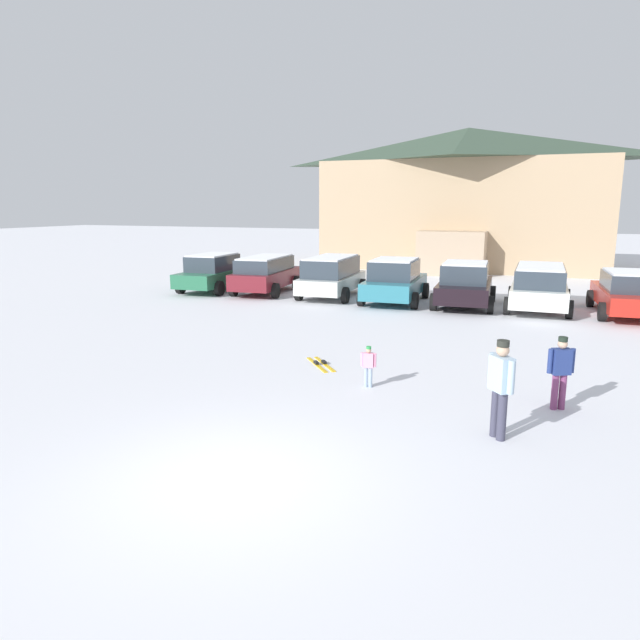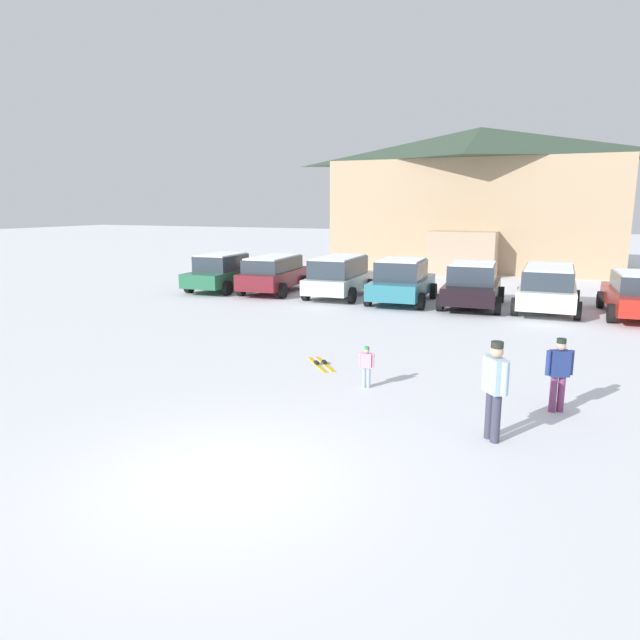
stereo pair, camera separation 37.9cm
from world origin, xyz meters
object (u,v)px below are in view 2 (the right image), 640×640
(parked_green_coupe, at_px, (223,272))
(parked_white_suv, at_px, (548,287))
(ski_lodge, at_px, (477,198))
(pair_of_skis, at_px, (321,364))
(skier_adult_in_blue_parka, at_px, (495,385))
(skier_teen_in_navy_coat, at_px, (559,371))
(parked_maroon_van, at_px, (274,273))
(parked_black_sedan, at_px, (472,285))
(parked_silver_wagon, at_px, (339,275))
(parked_red_sedan, at_px, (640,294))
(parked_teal_hatchback, at_px, (402,281))
(skier_child_in_pink_snowsuit, at_px, (367,365))

(parked_green_coupe, relative_size, parked_white_suv, 1.03)
(ski_lodge, bearing_deg, pair_of_skis, -89.61)
(skier_adult_in_blue_parka, height_order, skier_teen_in_navy_coat, skier_adult_in_blue_parka)
(parked_white_suv, xyz_separation_m, pair_of_skis, (-4.67, -9.82, -0.87))
(ski_lodge, height_order, parked_white_suv, ski_lodge)
(skier_adult_in_blue_parka, bearing_deg, parked_white_suv, 88.69)
(parked_maroon_van, relative_size, parked_black_sedan, 1.00)
(parked_maroon_van, xyz_separation_m, parked_silver_wagon, (3.08, 0.03, 0.04))
(parked_green_coupe, relative_size, parked_red_sedan, 1.01)
(parked_silver_wagon, xyz_separation_m, parked_teal_hatchback, (2.79, -0.31, -0.05))
(parked_black_sedan, bearing_deg, parked_maroon_van, 178.93)
(skier_child_in_pink_snowsuit, bearing_deg, ski_lodge, 93.93)
(parked_teal_hatchback, distance_m, parked_white_suv, 5.35)
(skier_child_in_pink_snowsuit, distance_m, pair_of_skis, 2.06)
(parked_red_sedan, bearing_deg, parked_teal_hatchback, -177.48)
(parked_silver_wagon, bearing_deg, parked_white_suv, 0.24)
(parked_white_suv, bearing_deg, ski_lodge, 108.51)
(parked_black_sedan, bearing_deg, parked_silver_wagon, 178.04)
(skier_child_in_pink_snowsuit, bearing_deg, parked_silver_wagon, 114.57)
(parked_teal_hatchback, height_order, skier_teen_in_navy_coat, parked_teal_hatchback)
(pair_of_skis, bearing_deg, skier_adult_in_blue_parka, -34.44)
(ski_lodge, height_order, parked_maroon_van, ski_lodge)
(parked_black_sedan, bearing_deg, ski_lodge, 98.54)
(skier_child_in_pink_snowsuit, xyz_separation_m, skier_teen_in_navy_coat, (3.73, 0.07, 0.29))
(parked_green_coupe, xyz_separation_m, parked_silver_wagon, (5.58, 0.18, 0.08))
(skier_child_in_pink_snowsuit, xyz_separation_m, pair_of_skis, (-1.59, 1.23, -0.48))
(parked_white_suv, height_order, parked_red_sedan, parked_white_suv)
(parked_silver_wagon, distance_m, parked_teal_hatchback, 2.80)
(parked_white_suv, relative_size, pair_of_skis, 3.80)
(skier_child_in_pink_snowsuit, relative_size, pair_of_skis, 0.73)
(parked_white_suv, distance_m, skier_child_in_pink_snowsuit, 11.48)
(ski_lodge, xyz_separation_m, parked_black_sedan, (2.20, -14.69, -3.38))
(parked_maroon_van, distance_m, pair_of_skis, 11.77)
(ski_lodge, bearing_deg, parked_green_coupe, -121.13)
(parked_green_coupe, relative_size, parked_maroon_van, 1.08)
(pair_of_skis, bearing_deg, parked_red_sedan, 52.30)
(parked_maroon_van, relative_size, parked_silver_wagon, 1.00)
(parked_white_suv, height_order, skier_adult_in_blue_parka, skier_adult_in_blue_parka)
(parked_black_sedan, xyz_separation_m, skier_adult_in_blue_parka, (2.34, -12.60, 0.09))
(skier_teen_in_navy_coat, bearing_deg, pair_of_skis, 167.72)
(parked_red_sedan, distance_m, skier_adult_in_blue_parka, 13.25)
(parked_maroon_van, bearing_deg, parked_red_sedan, 0.34)
(skier_teen_in_navy_coat, bearing_deg, parked_white_suv, 93.32)
(parked_white_suv, bearing_deg, parked_maroon_van, -179.69)
(parked_green_coupe, bearing_deg, parked_black_sedan, -0.03)
(parked_maroon_van, bearing_deg, parked_white_suv, 0.31)
(parked_silver_wagon, distance_m, skier_child_in_pink_snowsuit, 12.12)
(parked_green_coupe, xyz_separation_m, parked_red_sedan, (16.64, 0.24, -0.03))
(ski_lodge, relative_size, skier_child_in_pink_snowsuit, 19.06)
(parked_silver_wagon, relative_size, parked_black_sedan, 1.00)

